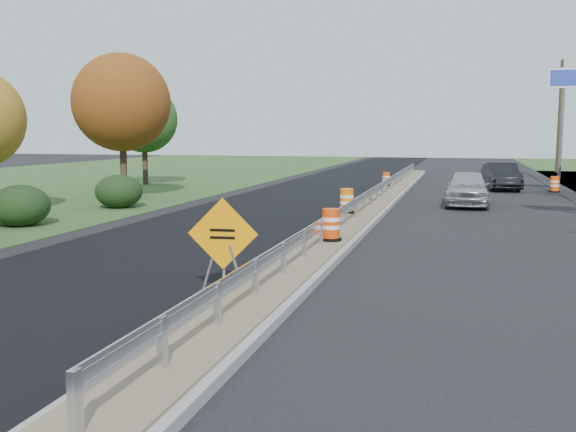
% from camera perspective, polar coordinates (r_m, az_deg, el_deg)
% --- Properties ---
extents(ground, '(140.00, 140.00, 0.00)m').
position_cam_1_polar(ground, '(20.18, 4.20, -2.17)').
color(ground, black).
rests_on(ground, ground).
extents(milled_overlay, '(7.20, 120.00, 0.01)m').
position_cam_1_polar(milled_overlay, '(30.83, -0.26, 1.17)').
color(milled_overlay, black).
rests_on(milled_overlay, ground).
extents(median, '(1.60, 55.00, 0.23)m').
position_cam_1_polar(median, '(27.98, 7.35, 0.69)').
color(median, gray).
rests_on(median, ground).
extents(guardrail, '(0.10, 46.15, 0.72)m').
position_cam_1_polar(guardrail, '(28.90, 7.64, 2.13)').
color(guardrail, silver).
rests_on(guardrail, median).
extents(pylon_sign_north, '(2.20, 0.30, 7.90)m').
position_cam_1_polar(pylon_sign_north, '(50.08, 23.31, 10.38)').
color(pylon_sign_north, slate).
rests_on(pylon_sign_north, ground).
extents(utility_pole_north, '(1.90, 0.26, 9.40)m').
position_cam_1_polar(utility_pole_north, '(59.06, 23.00, 8.36)').
color(utility_pole_north, '#473523').
rests_on(utility_pole_north, ground).
extents(hedge_mid, '(2.09, 2.09, 1.52)m').
position_cam_1_polar(hedge_mid, '(24.94, -22.69, 0.87)').
color(hedge_mid, black).
rests_on(hedge_mid, ground).
extents(hedge_north, '(2.09, 2.09, 1.52)m').
position_cam_1_polar(hedge_north, '(29.62, -14.80, 2.14)').
color(hedge_north, black).
rests_on(hedge_north, ground).
extents(tree_near_red, '(4.95, 4.95, 7.35)m').
position_cam_1_polar(tree_near_red, '(34.01, -14.58, 9.72)').
color(tree_near_red, '#473523').
rests_on(tree_near_red, ground).
extents(tree_near_back, '(4.29, 4.29, 6.37)m').
position_cam_1_polar(tree_near_back, '(42.44, -12.70, 8.39)').
color(tree_near_back, '#473523').
rests_on(tree_near_back, ground).
extents(caution_sign, '(1.47, 0.62, 2.04)m').
position_cam_1_polar(caution_sign, '(13.32, -5.77, -4.90)').
color(caution_sign, white).
rests_on(caution_sign, ground).
extents(barrel_median_near, '(0.63, 0.63, 0.93)m').
position_cam_1_polar(barrel_median_near, '(18.70, 3.84, -0.83)').
color(barrel_median_near, black).
rests_on(barrel_median_near, median).
extents(barrel_median_mid, '(0.65, 0.65, 0.96)m').
position_cam_1_polar(barrel_median_mid, '(25.21, 5.24, 1.31)').
color(barrel_median_mid, black).
rests_on(barrel_median_mid, median).
extents(barrel_median_far, '(0.55, 0.55, 0.80)m').
position_cam_1_polar(barrel_median_far, '(38.40, 8.73, 3.23)').
color(barrel_median_far, black).
rests_on(barrel_median_far, median).
extents(barrel_shoulder_mid, '(0.61, 0.61, 0.90)m').
position_cam_1_polar(barrel_shoulder_mid, '(39.45, 22.61, 2.59)').
color(barrel_shoulder_mid, black).
rests_on(barrel_shoulder_mid, ground).
extents(car_silver, '(1.96, 4.81, 1.63)m').
position_cam_1_polar(car_silver, '(30.84, 15.66, 2.42)').
color(car_silver, '#B9B9BE').
rests_on(car_silver, ground).
extents(car_dark_mid, '(2.26, 5.03, 1.60)m').
position_cam_1_polar(car_dark_mid, '(40.26, 18.41, 3.39)').
color(car_dark_mid, black).
rests_on(car_dark_mid, ground).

